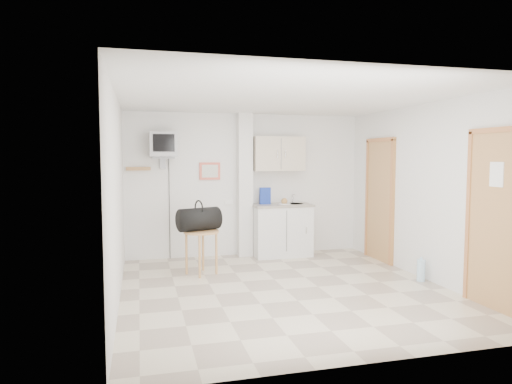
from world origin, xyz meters
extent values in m
plane|color=beige|center=(0.00, 0.00, 0.00)|extent=(4.50, 4.50, 0.00)
cube|color=white|center=(0.00, 2.25, 1.25)|extent=(4.20, 0.04, 2.50)
cube|color=white|center=(0.00, -2.25, 1.25)|extent=(4.20, 0.04, 2.50)
cube|color=white|center=(-2.10, 0.00, 1.25)|extent=(0.04, 4.50, 2.50)
cube|color=white|center=(2.10, 0.00, 1.25)|extent=(0.04, 4.50, 2.50)
cube|color=white|center=(0.00, 0.00, 2.50)|extent=(4.20, 4.50, 0.04)
cube|color=white|center=(-0.05, 2.14, 1.25)|extent=(0.25, 0.22, 2.50)
cube|color=#DB5A48|center=(-0.65, 2.23, 1.50)|extent=(0.36, 0.03, 0.30)
cube|color=silver|center=(-0.65, 2.22, 1.50)|extent=(0.28, 0.01, 0.22)
cube|color=tan|center=(-1.85, 2.22, 1.55)|extent=(0.40, 0.05, 0.06)
cube|color=white|center=(-0.32, 2.24, 0.95)|extent=(0.15, 0.02, 0.08)
cylinder|color=tan|center=(-2.00, 2.16, 1.54)|extent=(0.02, 0.08, 0.02)
cylinder|color=tan|center=(-1.90, 2.16, 1.54)|extent=(0.02, 0.08, 0.02)
cylinder|color=tan|center=(-1.80, 2.16, 1.54)|extent=(0.02, 0.08, 0.02)
cylinder|color=tan|center=(-1.70, 2.16, 1.54)|extent=(0.02, 0.08, 0.02)
cube|color=#A06A41|center=(2.08, 1.25, 1.00)|extent=(0.04, 0.75, 2.00)
cube|color=olive|center=(2.07, 1.25, 1.00)|extent=(0.06, 0.87, 2.06)
cube|color=#A06A41|center=(2.08, -1.35, 1.01)|extent=(0.04, 0.82, 2.02)
cube|color=olive|center=(2.07, -1.35, 1.01)|extent=(0.06, 0.94, 2.08)
cube|color=white|center=(2.05, -1.35, 1.55)|extent=(0.01, 0.20, 0.28)
cube|color=silver|center=(0.58, 1.98, 0.44)|extent=(1.00, 0.55, 0.88)
cube|color=gray|center=(0.58, 1.98, 0.90)|extent=(1.03, 0.58, 0.04)
cylinder|color=#B7B7BA|center=(0.83, 1.98, 0.90)|extent=(0.30, 0.30, 0.05)
cylinder|color=#B7B7BA|center=(0.83, 2.12, 1.00)|extent=(0.02, 0.02, 0.16)
cylinder|color=#B7B7BA|center=(0.83, 2.06, 1.07)|extent=(0.02, 0.13, 0.02)
cube|color=#BEAF98|center=(0.55, 2.09, 1.80)|extent=(0.90, 0.32, 0.60)
cube|color=#17319A|center=(0.29, 2.04, 1.06)|extent=(0.19, 0.07, 0.29)
cylinder|color=white|center=(0.61, 1.92, 0.93)|extent=(0.22, 0.22, 0.01)
sphere|color=tan|center=(0.61, 1.92, 0.97)|extent=(0.11, 0.11, 0.11)
cube|color=slate|center=(-1.45, 2.09, 1.73)|extent=(0.36, 0.32, 0.02)
cube|color=slate|center=(-1.45, 2.22, 1.65)|extent=(0.10, 0.06, 0.20)
cube|color=#A4A4A7|center=(-1.45, 2.02, 1.95)|extent=(0.44, 0.42, 0.40)
cube|color=black|center=(-1.45, 1.80, 1.97)|extent=(0.34, 0.02, 0.28)
cylinder|color=black|center=(-1.35, 2.23, 0.86)|extent=(0.01, 0.01, 1.73)
cylinder|color=tan|center=(-0.96, 1.05, 0.64)|extent=(0.53, 0.53, 0.03)
cylinder|color=tan|center=(-0.75, 1.00, 0.31)|extent=(0.04, 0.04, 0.63)
cylinder|color=tan|center=(-0.91, 1.27, 0.31)|extent=(0.04, 0.04, 0.63)
cylinder|color=tan|center=(-1.18, 1.10, 0.31)|extent=(0.04, 0.04, 0.63)
cylinder|color=tan|center=(-1.02, 0.83, 0.31)|extent=(0.04, 0.04, 0.63)
cylinder|color=black|center=(-0.99, 1.08, 0.82)|extent=(0.69, 0.53, 0.34)
torus|color=black|center=(-0.99, 1.08, 0.98)|extent=(0.11, 0.25, 0.25)
cylinder|color=#ADD5EF|center=(1.98, -0.10, 0.15)|extent=(0.11, 0.11, 0.30)
cylinder|color=#ADD5EF|center=(1.98, -0.10, 0.32)|extent=(0.03, 0.03, 0.04)
camera|label=1|loc=(-1.84, -5.63, 1.75)|focal=32.00mm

